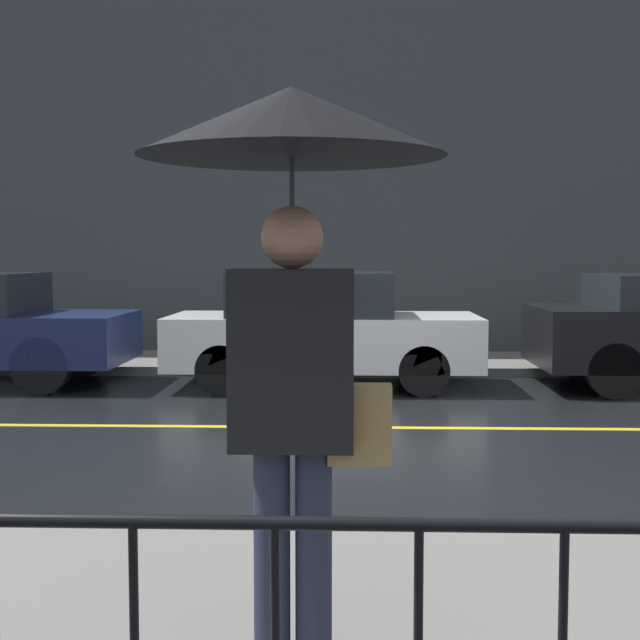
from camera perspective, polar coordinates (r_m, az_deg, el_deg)
The scene contains 6 objects.
ground_plane at distance 8.91m, azimuth 4.24°, elevation -6.90°, with size 80.00×80.00×0.00m, color black.
sidewalk_far at distance 13.63m, azimuth 3.47°, elevation -2.76°, with size 28.00×2.20×0.13m.
lane_marking at distance 8.91m, azimuth 4.24°, elevation -6.88°, with size 25.20×0.12×0.01m.
building_storefront at distance 14.86m, azimuth 3.41°, elevation 10.32°, with size 28.00×0.30×6.60m.
pedestrian at distance 3.34m, azimuth -1.73°, elevation 7.40°, with size 1.15×1.15×2.20m.
car_white at distance 11.57m, azimuth 0.04°, elevation -0.58°, with size 3.98×1.76×1.49m.
Camera 1 is at (-0.34, -8.73, 1.71)m, focal length 50.00 mm.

